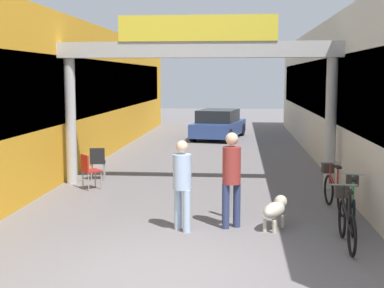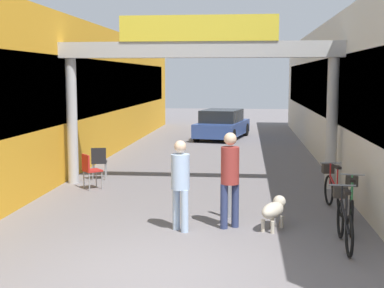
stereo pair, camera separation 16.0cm
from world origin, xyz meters
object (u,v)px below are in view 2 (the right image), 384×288
at_px(bicycle_red_third, 334,190).
at_px(parked_car_blue, 222,125).
at_px(cafe_chair_black_farther, 99,160).
at_px(bicycle_black_nearest, 344,220).
at_px(bollard_post_metal, 229,192).
at_px(pedestrian_with_dog, 230,173).
at_px(pedestrian_companion, 180,180).
at_px(bicycle_green_second, 351,205).
at_px(dog_on_leash, 274,209).
at_px(cafe_chair_red_nearer, 90,168).

xyz_separation_m(bicycle_red_third, parked_car_blue, (-2.99, 12.89, 0.21)).
bearing_deg(cafe_chair_black_farther, bicycle_black_nearest, -42.53).
bearing_deg(bollard_post_metal, pedestrian_with_dog, -86.63).
height_order(pedestrian_companion, bicycle_black_nearest, pedestrian_companion).
bearing_deg(pedestrian_with_dog, bicycle_black_nearest, -23.07).
bearing_deg(pedestrian_companion, bicycle_green_second, 9.32).
distance_m(bicycle_black_nearest, bollard_post_metal, 2.51).
xyz_separation_m(pedestrian_with_dog, pedestrian_companion, (-0.89, -0.29, -0.08)).
height_order(pedestrian_with_dog, bicycle_black_nearest, pedestrian_with_dog).
distance_m(dog_on_leash, bollard_post_metal, 1.12).
distance_m(bicycle_green_second, cafe_chair_red_nearer, 6.54).
bearing_deg(bicycle_green_second, bollard_post_metal, 168.36).
distance_m(dog_on_leash, cafe_chair_black_farther, 6.31).
bearing_deg(pedestrian_with_dog, cafe_chair_black_farther, 130.44).
xyz_separation_m(pedestrian_companion, bollard_post_metal, (0.85, 0.99, -0.42)).
bearing_deg(cafe_chair_black_farther, bicycle_red_third, -25.22).
height_order(pedestrian_companion, bollard_post_metal, pedestrian_companion).
xyz_separation_m(bicycle_red_third, cafe_chair_black_farther, (-5.89, 2.77, 0.10)).
relative_size(pedestrian_companion, bicycle_red_third, 0.99).
xyz_separation_m(pedestrian_with_dog, cafe_chair_red_nearer, (-3.61, 3.10, -0.50)).
bearing_deg(cafe_chair_black_farther, pedestrian_companion, -58.68).
relative_size(pedestrian_with_dog, bicycle_black_nearest, 1.06).
bearing_deg(cafe_chair_red_nearer, dog_on_leash, -34.91).
xyz_separation_m(pedestrian_with_dog, dog_on_leash, (0.82, 0.01, -0.67)).
bearing_deg(bicycle_red_third, pedestrian_companion, -148.20).
xyz_separation_m(bicycle_red_third, bollard_post_metal, (-2.20, -0.90, 0.10)).
bearing_deg(bicycle_green_second, cafe_chair_red_nearer, 153.98).
relative_size(pedestrian_companion, dog_on_leash, 2.00).
height_order(pedestrian_companion, parked_car_blue, pedestrian_companion).
xyz_separation_m(dog_on_leash, bicycle_black_nearest, (1.12, -0.83, 0.07)).
bearing_deg(dog_on_leash, pedestrian_with_dog, -179.61).
relative_size(cafe_chair_red_nearer, parked_car_blue, 0.21).
relative_size(bicycle_green_second, cafe_chair_black_farther, 1.88).
bearing_deg(pedestrian_with_dog, cafe_chair_red_nearer, 139.37).
xyz_separation_m(dog_on_leash, bicycle_red_third, (1.34, 1.60, 0.07)).
bearing_deg(bollard_post_metal, dog_on_leash, -39.03).
distance_m(bicycle_green_second, cafe_chair_black_farther, 7.29).
xyz_separation_m(bicycle_black_nearest, parked_car_blue, (-2.77, 15.33, 0.21)).
height_order(bicycle_black_nearest, bicycle_green_second, same).
distance_m(bicycle_black_nearest, cafe_chair_black_farther, 7.70).
distance_m(dog_on_leash, bicycle_green_second, 1.46).
distance_m(bollard_post_metal, parked_car_blue, 13.82).
bearing_deg(dog_on_leash, bicycle_black_nearest, -36.63).
bearing_deg(pedestrian_companion, bollard_post_metal, 49.42).
relative_size(cafe_chair_red_nearer, cafe_chair_black_farther, 1.00).
bearing_deg(bicycle_black_nearest, pedestrian_with_dog, 156.93).
xyz_separation_m(pedestrian_companion, bicycle_green_second, (3.16, 0.52, -0.52)).
bearing_deg(bicycle_green_second, dog_on_leash, -171.12).
distance_m(pedestrian_companion, cafe_chair_black_farther, 5.47).
xyz_separation_m(bicycle_black_nearest, cafe_chair_black_farther, (-5.67, 5.20, 0.10)).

